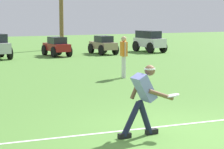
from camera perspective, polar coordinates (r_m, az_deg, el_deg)
The scene contains 8 objects.
ground_plane at distance 9.00m, azimuth 8.57°, elevation -7.49°, with size 80.00×80.00×0.00m, color #538737.
field_line_paint at distance 9.42m, azimuth 6.70°, elevation -6.74°, with size 20.88×0.08×0.01m, color white.
frisbee_thrower at distance 8.53m, azimuth 4.13°, elevation -2.84°, with size 1.13×0.46×1.39m.
frisbee_in_flight at distance 8.67m, azimuth 7.90°, elevation -2.73°, with size 0.38×0.38×0.07m.
teammate_near_sideline at distance 16.35m, azimuth 1.54°, elevation 2.84°, with size 0.26×0.50×1.56m.
parked_car_slot_e at distance 25.23m, azimuth -7.24°, elevation 3.69°, with size 1.14×2.22×1.10m.
parked_car_slot_f at distance 26.34m, azimuth -1.16°, elevation 3.93°, with size 1.10×2.21×1.10m.
parked_car_slot_g at distance 27.95m, azimuth 4.87°, elevation 4.45°, with size 1.22×2.43×1.34m.
Camera 1 is at (-5.05, -7.06, 2.37)m, focal length 70.00 mm.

